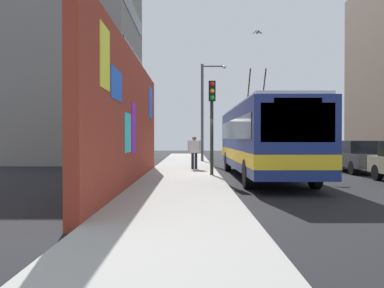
{
  "coord_description": "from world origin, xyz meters",
  "views": [
    {
      "loc": [
        -18.27,
        1.24,
        1.68
      ],
      "look_at": [
        1.64,
        1.18,
        1.42
      ],
      "focal_mm": 38.67,
      "sensor_mm": 36.0,
      "label": 1
    }
  ],
  "objects_px": {
    "pedestrian_midblock": "(194,150)",
    "traffic_light": "(212,111)",
    "parked_car_dark_gray": "(355,155)",
    "parked_car_white": "(321,152)",
    "city_bus": "(262,138)",
    "street_lamp": "(205,105)"
  },
  "relations": [
    {
      "from": "parked_car_dark_gray",
      "to": "street_lamp",
      "type": "relative_size",
      "value": 0.74
    },
    {
      "from": "street_lamp",
      "to": "parked_car_white",
      "type": "bearing_deg",
      "value": -106.96
    },
    {
      "from": "traffic_light",
      "to": "pedestrian_midblock",
      "type": "bearing_deg",
      "value": 11.4
    },
    {
      "from": "pedestrian_midblock",
      "to": "traffic_light",
      "type": "relative_size",
      "value": 0.42
    },
    {
      "from": "parked_car_white",
      "to": "pedestrian_midblock",
      "type": "xyz_separation_m",
      "value": [
        -5.2,
        8.06,
        0.28
      ]
    },
    {
      "from": "pedestrian_midblock",
      "to": "parked_car_white",
      "type": "bearing_deg",
      "value": -57.19
    },
    {
      "from": "parked_car_dark_gray",
      "to": "traffic_light",
      "type": "xyz_separation_m",
      "value": [
        -3.33,
        7.35,
        1.99
      ]
    },
    {
      "from": "parked_car_dark_gray",
      "to": "traffic_light",
      "type": "bearing_deg",
      "value": 114.37
    },
    {
      "from": "parked_car_dark_gray",
      "to": "parked_car_white",
      "type": "relative_size",
      "value": 1.16
    },
    {
      "from": "city_bus",
      "to": "parked_car_white",
      "type": "xyz_separation_m",
      "value": [
        8.5,
        -5.2,
        -0.88
      ]
    },
    {
      "from": "city_bus",
      "to": "street_lamp",
      "type": "xyz_separation_m",
      "value": [
        10.71,
        2.06,
        2.23
      ]
    },
    {
      "from": "parked_car_dark_gray",
      "to": "street_lamp",
      "type": "bearing_deg",
      "value": 43.69
    },
    {
      "from": "city_bus",
      "to": "parked_car_dark_gray",
      "type": "xyz_separation_m",
      "value": [
        3.11,
        -5.2,
        -0.88
      ]
    },
    {
      "from": "parked_car_white",
      "to": "pedestrian_midblock",
      "type": "bearing_deg",
      "value": 122.81
    },
    {
      "from": "parked_car_white",
      "to": "street_lamp",
      "type": "bearing_deg",
      "value": 73.04
    },
    {
      "from": "pedestrian_midblock",
      "to": "traffic_light",
      "type": "bearing_deg",
      "value": -168.6
    },
    {
      "from": "parked_car_dark_gray",
      "to": "traffic_light",
      "type": "height_order",
      "value": "traffic_light"
    },
    {
      "from": "traffic_light",
      "to": "city_bus",
      "type": "bearing_deg",
      "value": -84.22
    },
    {
      "from": "city_bus",
      "to": "pedestrian_midblock",
      "type": "height_order",
      "value": "city_bus"
    },
    {
      "from": "pedestrian_midblock",
      "to": "traffic_light",
      "type": "xyz_separation_m",
      "value": [
        -3.52,
        -0.71,
        1.71
      ]
    },
    {
      "from": "city_bus",
      "to": "parked_car_dark_gray",
      "type": "relative_size",
      "value": 2.39
    },
    {
      "from": "pedestrian_midblock",
      "to": "street_lamp",
      "type": "relative_size",
      "value": 0.25
    }
  ]
}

